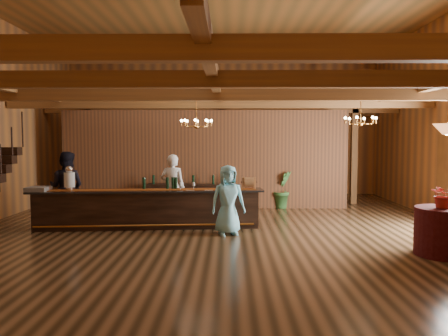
{
  "coord_description": "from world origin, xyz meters",
  "views": [
    {
      "loc": [
        0.28,
        -10.3,
        2.24
      ],
      "look_at": [
        0.15,
        0.86,
        1.46
      ],
      "focal_mm": 35.0,
      "sensor_mm": 36.0,
      "label": 1
    }
  ],
  "objects_px": {
    "beverage_dispenser": "(69,179)",
    "chandelier_right": "(361,120)",
    "guest": "(228,200)",
    "floor_plant": "(283,190)",
    "tasting_bar": "(148,209)",
    "staff_second": "(66,187)",
    "raffle_drum": "(249,182)",
    "bartender": "(173,188)",
    "round_table": "(444,232)",
    "backbar_shelf": "(193,197)",
    "pendant_lamp": "(447,129)",
    "chandelier_left": "(196,123)"
  },
  "relations": [
    {
      "from": "beverage_dispenser",
      "to": "chandelier_right",
      "type": "relative_size",
      "value": 0.75
    },
    {
      "from": "guest",
      "to": "floor_plant",
      "type": "bearing_deg",
      "value": 52.33
    },
    {
      "from": "tasting_bar",
      "to": "staff_second",
      "type": "distance_m",
      "value": 2.38
    },
    {
      "from": "raffle_drum",
      "to": "bartender",
      "type": "height_order",
      "value": "bartender"
    },
    {
      "from": "round_table",
      "to": "floor_plant",
      "type": "distance_m",
      "value": 6.04
    },
    {
      "from": "backbar_shelf",
      "to": "pendant_lamp",
      "type": "distance_m",
      "value": 7.56
    },
    {
      "from": "staff_second",
      "to": "guest",
      "type": "bearing_deg",
      "value": 165.85
    },
    {
      "from": "chandelier_right",
      "to": "staff_second",
      "type": "bearing_deg",
      "value": 177.54
    },
    {
      "from": "tasting_bar",
      "to": "round_table",
      "type": "distance_m",
      "value": 6.57
    },
    {
      "from": "beverage_dispenser",
      "to": "pendant_lamp",
      "type": "relative_size",
      "value": 0.67
    },
    {
      "from": "backbar_shelf",
      "to": "bartender",
      "type": "relative_size",
      "value": 1.59
    },
    {
      "from": "round_table",
      "to": "bartender",
      "type": "distance_m",
      "value": 6.51
    },
    {
      "from": "backbar_shelf",
      "to": "round_table",
      "type": "bearing_deg",
      "value": -37.55
    },
    {
      "from": "backbar_shelf",
      "to": "chandelier_left",
      "type": "distance_m",
      "value": 3.12
    },
    {
      "from": "tasting_bar",
      "to": "chandelier_left",
      "type": "bearing_deg",
      "value": 18.06
    },
    {
      "from": "pendant_lamp",
      "to": "guest",
      "type": "xyz_separation_m",
      "value": [
        -4.11,
        1.74,
        -1.6
      ]
    },
    {
      "from": "pendant_lamp",
      "to": "bartender",
      "type": "relative_size",
      "value": 0.5
    },
    {
      "from": "guest",
      "to": "chandelier_right",
      "type": "bearing_deg",
      "value": 3.78
    },
    {
      "from": "tasting_bar",
      "to": "chandelier_left",
      "type": "relative_size",
      "value": 7.19
    },
    {
      "from": "bartender",
      "to": "floor_plant",
      "type": "distance_m",
      "value": 3.94
    },
    {
      "from": "raffle_drum",
      "to": "staff_second",
      "type": "relative_size",
      "value": 0.18
    },
    {
      "from": "chandelier_left",
      "to": "chandelier_right",
      "type": "distance_m",
      "value": 4.13
    },
    {
      "from": "beverage_dispenser",
      "to": "raffle_drum",
      "type": "relative_size",
      "value": 1.76
    },
    {
      "from": "pendant_lamp",
      "to": "bartender",
      "type": "height_order",
      "value": "pendant_lamp"
    },
    {
      "from": "chandelier_right",
      "to": "round_table",
      "type": "bearing_deg",
      "value": -73.72
    },
    {
      "from": "round_table",
      "to": "bartender",
      "type": "height_order",
      "value": "bartender"
    },
    {
      "from": "pendant_lamp",
      "to": "beverage_dispenser",
      "type": "bearing_deg",
      "value": 163.76
    },
    {
      "from": "staff_second",
      "to": "guest",
      "type": "height_order",
      "value": "staff_second"
    },
    {
      "from": "backbar_shelf",
      "to": "pendant_lamp",
      "type": "relative_size",
      "value": 3.18
    },
    {
      "from": "tasting_bar",
      "to": "floor_plant",
      "type": "relative_size",
      "value": 4.85
    },
    {
      "from": "chandelier_left",
      "to": "chandelier_right",
      "type": "relative_size",
      "value": 1.0
    },
    {
      "from": "beverage_dispenser",
      "to": "backbar_shelf",
      "type": "relative_size",
      "value": 0.21
    },
    {
      "from": "staff_second",
      "to": "backbar_shelf",
      "type": "bearing_deg",
      "value": -143.8
    },
    {
      "from": "bartender",
      "to": "staff_second",
      "type": "bearing_deg",
      "value": 11.61
    },
    {
      "from": "staff_second",
      "to": "bartender",
      "type": "bearing_deg",
      "value": -171.81
    },
    {
      "from": "round_table",
      "to": "guest",
      "type": "bearing_deg",
      "value": 157.06
    },
    {
      "from": "beverage_dispenser",
      "to": "bartender",
      "type": "xyz_separation_m",
      "value": [
        2.4,
        0.98,
        -0.34
      ]
    },
    {
      "from": "raffle_drum",
      "to": "chandelier_right",
      "type": "height_order",
      "value": "chandelier_right"
    },
    {
      "from": "round_table",
      "to": "beverage_dispenser",
      "type": "bearing_deg",
      "value": 163.76
    },
    {
      "from": "beverage_dispenser",
      "to": "floor_plant",
      "type": "bearing_deg",
      "value": 29.8
    },
    {
      "from": "chandelier_left",
      "to": "bartender",
      "type": "bearing_deg",
      "value": 150.91
    },
    {
      "from": "bartender",
      "to": "beverage_dispenser",
      "type": "bearing_deg",
      "value": 28.8
    },
    {
      "from": "round_table",
      "to": "raffle_drum",
      "type": "bearing_deg",
      "value": 144.0
    },
    {
      "from": "raffle_drum",
      "to": "round_table",
      "type": "xyz_separation_m",
      "value": [
        3.59,
        -2.61,
        -0.67
      ]
    },
    {
      "from": "staff_second",
      "to": "tasting_bar",
      "type": "bearing_deg",
      "value": 167.69
    },
    {
      "from": "raffle_drum",
      "to": "staff_second",
      "type": "distance_m",
      "value": 4.79
    },
    {
      "from": "backbar_shelf",
      "to": "tasting_bar",
      "type": "bearing_deg",
      "value": -101.69
    },
    {
      "from": "chandelier_right",
      "to": "bartender",
      "type": "height_order",
      "value": "chandelier_right"
    },
    {
      "from": "tasting_bar",
      "to": "guest",
      "type": "distance_m",
      "value": 2.13
    },
    {
      "from": "raffle_drum",
      "to": "round_table",
      "type": "height_order",
      "value": "raffle_drum"
    }
  ]
}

